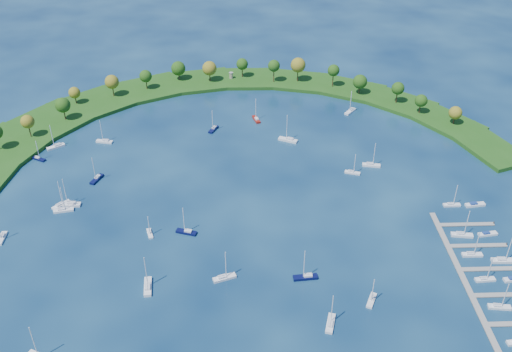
{
  "coord_description": "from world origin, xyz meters",
  "views": [
    {
      "loc": [
        -1.97,
        -208.41,
        145.47
      ],
      "look_at": [
        5.0,
        5.0,
        4.0
      ],
      "focal_mm": 40.16,
      "sensor_mm": 36.0,
      "label": 1
    }
  ],
  "objects_px": {
    "moored_boat_12": "(372,299)",
    "docked_boat_4": "(485,279)",
    "moored_boat_4": "(97,178)",
    "moored_boat_3": "(39,158)",
    "moored_boat_11": "(56,146)",
    "docked_boat_10": "(452,204)",
    "moored_boat_5": "(63,210)",
    "dock_system": "(485,282)",
    "moored_boat_13": "(350,111)",
    "docked_boat_6": "(472,254)",
    "moored_boat_19": "(186,231)",
    "moored_boat_8": "(148,286)",
    "moored_boat_15": "(352,172)",
    "docked_boat_9": "(487,234)",
    "moored_boat_6": "(256,119)",
    "moored_boat_7": "(105,141)",
    "moored_boat_16": "(70,204)",
    "docked_boat_2": "(499,306)",
    "moored_boat_2": "(61,204)",
    "moored_boat_18": "(224,277)",
    "docked_boat_11": "(475,205)",
    "docked_boat_8": "(462,234)",
    "moored_boat_0": "(150,233)",
    "docked_boat_7": "(503,260)",
    "moored_boat_17": "(330,323)",
    "moored_boat_14": "(371,164)",
    "moored_boat_20": "(306,276)",
    "moored_boat_9": "(288,139)",
    "harbor_tower": "(231,75)",
    "moored_boat_10": "(2,237)"
  },
  "relations": [
    {
      "from": "moored_boat_12",
      "to": "docked_boat_4",
      "type": "height_order",
      "value": "docked_boat_4"
    },
    {
      "from": "moored_boat_4",
      "to": "docked_boat_4",
      "type": "height_order",
      "value": "moored_boat_4"
    },
    {
      "from": "moored_boat_3",
      "to": "moored_boat_11",
      "type": "height_order",
      "value": "moored_boat_11"
    },
    {
      "from": "docked_boat_10",
      "to": "moored_boat_5",
      "type": "bearing_deg",
      "value": 178.78
    },
    {
      "from": "dock_system",
      "to": "moored_boat_4",
      "type": "xyz_separation_m",
      "value": [
        -152.7,
        71.11,
        0.56
      ]
    },
    {
      "from": "moored_boat_13",
      "to": "docked_boat_10",
      "type": "relative_size",
      "value": 1.22
    },
    {
      "from": "docked_boat_6",
      "to": "moored_boat_12",
      "type": "bearing_deg",
      "value": -151.48
    },
    {
      "from": "moored_boat_19",
      "to": "docked_boat_6",
      "type": "bearing_deg",
      "value": -170.98
    },
    {
      "from": "moored_boat_8",
      "to": "moored_boat_15",
      "type": "distance_m",
      "value": 111.52
    },
    {
      "from": "moored_boat_5",
      "to": "docked_boat_9",
      "type": "xyz_separation_m",
      "value": [
        172.73,
        -21.33,
        -0.33
      ]
    },
    {
      "from": "docked_boat_10",
      "to": "moored_boat_6",
      "type": "bearing_deg",
      "value": 134.51
    },
    {
      "from": "dock_system",
      "to": "moored_boat_7",
      "type": "xyz_separation_m",
      "value": [
        -155.58,
        105.26,
        0.57
      ]
    },
    {
      "from": "moored_boat_13",
      "to": "moored_boat_16",
      "type": "relative_size",
      "value": 0.95
    },
    {
      "from": "docked_boat_2",
      "to": "dock_system",
      "type": "bearing_deg",
      "value": 98.22
    },
    {
      "from": "moored_boat_2",
      "to": "moored_boat_18",
      "type": "xyz_separation_m",
      "value": [
        70.11,
        -46.52,
        0.01
      ]
    },
    {
      "from": "docked_boat_11",
      "to": "moored_boat_19",
      "type": "bearing_deg",
      "value": 179.07
    },
    {
      "from": "docked_boat_6",
      "to": "docked_boat_8",
      "type": "relative_size",
      "value": 0.91
    },
    {
      "from": "moored_boat_18",
      "to": "moored_boat_19",
      "type": "bearing_deg",
      "value": 100.06
    },
    {
      "from": "moored_boat_0",
      "to": "docked_boat_2",
      "type": "bearing_deg",
      "value": 54.5
    },
    {
      "from": "moored_boat_18",
      "to": "docked_boat_7",
      "type": "relative_size",
      "value": 0.96
    },
    {
      "from": "moored_boat_4",
      "to": "docked_boat_2",
      "type": "bearing_deg",
      "value": 83.19
    },
    {
      "from": "moored_boat_17",
      "to": "moored_boat_18",
      "type": "distance_m",
      "value": 42.06
    },
    {
      "from": "moored_boat_18",
      "to": "moored_boat_19",
      "type": "relative_size",
      "value": 1.01
    },
    {
      "from": "moored_boat_4",
      "to": "docked_boat_11",
      "type": "xyz_separation_m",
      "value": [
        165.28,
        -25.12,
        -0.28
      ]
    },
    {
      "from": "moored_boat_3",
      "to": "docked_boat_11",
      "type": "relative_size",
      "value": 1.21
    },
    {
      "from": "dock_system",
      "to": "docked_boat_8",
      "type": "height_order",
      "value": "docked_boat_8"
    },
    {
      "from": "moored_boat_16",
      "to": "moored_boat_3",
      "type": "bearing_deg",
      "value": -56.94
    },
    {
      "from": "moored_boat_2",
      "to": "docked_boat_2",
      "type": "bearing_deg",
      "value": -67.36
    },
    {
      "from": "moored_boat_15",
      "to": "docked_boat_8",
      "type": "bearing_deg",
      "value": -34.8
    },
    {
      "from": "moored_boat_14",
      "to": "moored_boat_6",
      "type": "bearing_deg",
      "value": 148.16
    },
    {
      "from": "moored_boat_11",
      "to": "moored_boat_20",
      "type": "xyz_separation_m",
      "value": [
        114.46,
        -96.65,
        0.0
      ]
    },
    {
      "from": "moored_boat_15",
      "to": "moored_boat_7",
      "type": "bearing_deg",
      "value": -177.28
    },
    {
      "from": "moored_boat_3",
      "to": "docked_boat_8",
      "type": "xyz_separation_m",
      "value": [
        184.3,
        -63.49,
        0.05
      ]
    },
    {
      "from": "moored_boat_4",
      "to": "docked_boat_8",
      "type": "relative_size",
      "value": 0.98
    },
    {
      "from": "moored_boat_15",
      "to": "docked_boat_4",
      "type": "height_order",
      "value": "docked_boat_4"
    },
    {
      "from": "moored_boat_17",
      "to": "docked_boat_4",
      "type": "relative_size",
      "value": 1.15
    },
    {
      "from": "moored_boat_9",
      "to": "moored_boat_13",
      "type": "height_order",
      "value": "moored_boat_9"
    },
    {
      "from": "harbor_tower",
      "to": "moored_boat_15",
      "type": "height_order",
      "value": "moored_boat_15"
    },
    {
      "from": "docked_boat_9",
      "to": "docked_boat_8",
      "type": "bearing_deg",
      "value": 173.38
    },
    {
      "from": "docked_boat_4",
      "to": "moored_boat_7",
      "type": "bearing_deg",
      "value": 142.49
    },
    {
      "from": "moored_boat_17",
      "to": "moored_boat_20",
      "type": "xyz_separation_m",
      "value": [
        -5.91,
        22.07,
        0.02
      ]
    },
    {
      "from": "docked_boat_6",
      "to": "docked_boat_8",
      "type": "distance_m",
      "value": 11.68
    },
    {
      "from": "moored_boat_8",
      "to": "moored_boat_6",
      "type": "bearing_deg",
      "value": -24.52
    },
    {
      "from": "moored_boat_6",
      "to": "docked_boat_2",
      "type": "relative_size",
      "value": 1.1
    },
    {
      "from": "docked_boat_7",
      "to": "docked_boat_11",
      "type": "height_order",
      "value": "docked_boat_7"
    },
    {
      "from": "moored_boat_19",
      "to": "docked_boat_6",
      "type": "xyz_separation_m",
      "value": [
        109.46,
        -17.09,
        -0.03
      ]
    },
    {
      "from": "harbor_tower",
      "to": "moored_boat_12",
      "type": "distance_m",
      "value": 192.02
    },
    {
      "from": "moored_boat_10",
      "to": "docked_boat_9",
      "type": "distance_m",
      "value": 192.56
    },
    {
      "from": "docked_boat_2",
      "to": "docked_boat_9",
      "type": "xyz_separation_m",
      "value": [
        10.46,
        38.79,
        -0.3
      ]
    },
    {
      "from": "moored_boat_2",
      "to": "docked_boat_8",
      "type": "bearing_deg",
      "value": -54.9
    }
  ]
}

